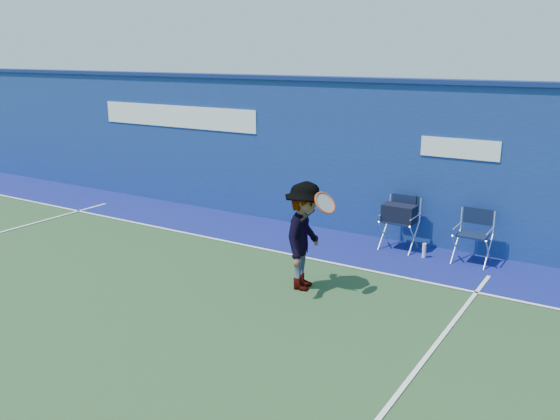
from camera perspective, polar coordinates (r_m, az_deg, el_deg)
The scene contains 8 objects.
ground at distance 9.15m, azimuth -16.17°, elevation -8.49°, with size 80.00×80.00×0.00m, color #274525.
stadium_wall at distance 12.62m, azimuth 1.06°, elevation 5.85°, with size 24.00×0.50×3.08m.
out_of_bounds_strip at distance 12.06m, azimuth -1.66°, elevation -2.13°, with size 24.00×1.80×0.01m, color navy.
court_lines at distance 9.52m, azimuth -13.49°, elevation -7.29°, with size 24.00×12.00×0.01m.
directors_chair_left at distance 11.14m, azimuth 11.40°, elevation -1.63°, with size 0.59×0.55×1.00m.
directors_chair_right at distance 10.78m, azimuth 18.00°, elevation -3.38°, with size 0.56×0.50×0.93m.
water_bottle at distance 10.85m, azimuth 13.70°, elevation -3.82°, with size 0.07×0.07×0.27m, color white.
tennis_player at distance 9.02m, azimuth 2.39°, elevation -2.52°, with size 0.99×1.19×1.68m.
Camera 1 is at (6.40, -5.49, 3.55)m, focal length 38.00 mm.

